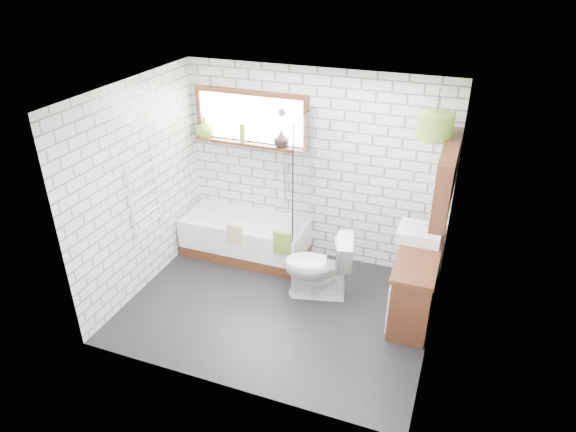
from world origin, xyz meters
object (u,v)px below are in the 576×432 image
at_px(vanity, 417,280).
at_px(pendant, 435,126).
at_px(toilet, 318,266).
at_px(basin, 420,234).
at_px(bathtub, 246,237).

xyz_separation_m(vanity, pendant, (-0.06, 0.28, 1.71)).
relative_size(vanity, pendant, 3.73).
bearing_deg(toilet, basin, 96.97).
height_order(vanity, pendant, pendant).
relative_size(vanity, basin, 2.86).
height_order(bathtub, vanity, vanity).
xyz_separation_m(vanity, toilet, (-1.13, -0.15, 0.02)).
distance_m(vanity, basin, 0.53).
bearing_deg(vanity, toilet, -172.60).
bearing_deg(pendant, vanity, -78.28).
xyz_separation_m(toilet, pendant, (1.07, 0.42, 1.69)).
distance_m(vanity, pendant, 1.74).
bearing_deg(basin, toilet, -159.37).
bearing_deg(pendant, toilet, -158.42).
bearing_deg(toilet, pendant, 97.92).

